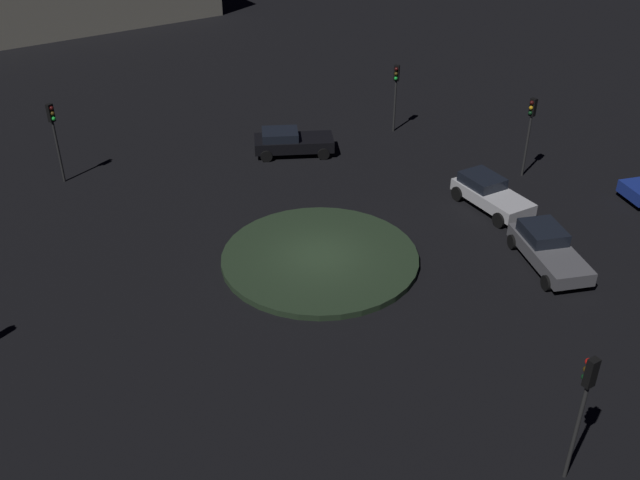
% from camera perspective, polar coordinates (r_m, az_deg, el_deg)
% --- Properties ---
extents(ground_plane, '(114.99, 114.99, 0.00)m').
position_cam_1_polar(ground_plane, '(30.76, -0.00, -1.62)').
color(ground_plane, black).
extents(roundabout_island, '(8.38, 8.38, 0.27)m').
position_cam_1_polar(roundabout_island, '(30.69, -0.00, -1.42)').
color(roundabout_island, '#263823').
rests_on(roundabout_island, ground_plane).
extents(car_black, '(3.00, 4.63, 1.38)m').
position_cam_1_polar(car_black, '(39.94, -2.31, 7.77)').
color(car_black, black).
rests_on(car_black, ground_plane).
extents(car_grey, '(4.66, 2.63, 1.42)m').
position_cam_1_polar(car_grey, '(31.67, 17.53, -0.64)').
color(car_grey, slate).
rests_on(car_grey, ground_plane).
extents(car_white, '(4.32, 2.43, 1.41)m').
position_cam_1_polar(car_white, '(35.37, 13.25, 3.62)').
color(car_white, white).
rests_on(car_white, ground_plane).
extents(traffic_light_southeast, '(0.39, 0.38, 3.97)m').
position_cam_1_polar(traffic_light_southeast, '(42.27, 6.00, 12.07)').
color(traffic_light_southeast, '#2D2D2D').
rests_on(traffic_light_southeast, ground_plane).
extents(traffic_light_northeast, '(0.39, 0.38, 4.17)m').
position_cam_1_polar(traffic_light_northeast, '(38.22, -20.24, 8.33)').
color(traffic_light_northeast, '#2D2D2D').
rests_on(traffic_light_northeast, ground_plane).
extents(traffic_light_west, '(0.38, 0.33, 4.43)m').
position_cam_1_polar(traffic_light_west, '(21.06, 20.12, -11.46)').
color(traffic_light_west, '#2D2D2D').
rests_on(traffic_light_west, ground_plane).
extents(traffic_light_south, '(0.35, 0.39, 4.20)m').
position_cam_1_polar(traffic_light_south, '(38.01, 16.25, 8.94)').
color(traffic_light_south, '#2D2D2D').
rests_on(traffic_light_south, ground_plane).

